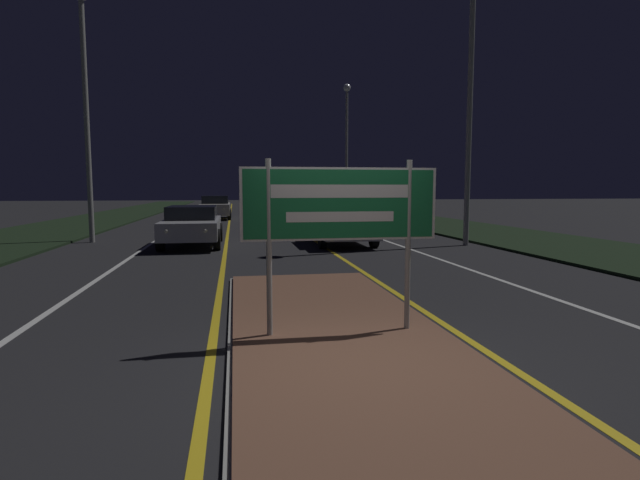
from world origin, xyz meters
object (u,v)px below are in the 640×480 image
(highway_sign, at_px, (340,210))
(car_receding_2, at_px, (327,204))
(car_receding_1, at_px, (304,210))
(car_receding_0, at_px, (340,223))
(streetlight_left_near, at_px, (85,81))
(car_approaching_0, at_px, (192,224))
(streetlight_right_far, at_px, (347,131))
(streetlight_right_near, at_px, (473,11))
(car_receding_3, at_px, (273,200))
(car_approaching_1, at_px, (215,207))

(highway_sign, xyz_separation_m, car_receding_2, (5.86, 32.37, -0.91))
(highway_sign, xyz_separation_m, car_receding_1, (2.66, 22.18, -0.93))
(highway_sign, relative_size, car_receding_0, 0.53)
(streetlight_left_near, height_order, car_approaching_0, streetlight_left_near)
(streetlight_right_far, distance_m, car_receding_1, 9.57)
(car_receding_0, xyz_separation_m, car_receding_1, (0.34, 11.27, 0.01))
(car_receding_1, bearing_deg, streetlight_right_far, 59.80)
(streetlight_right_far, bearing_deg, highway_sign, -102.92)
(streetlight_right_near, xyz_separation_m, streetlight_right_far, (0.24, 19.41, -1.68))
(car_receding_2, height_order, car_approaching_0, car_receding_2)
(streetlight_left_near, xyz_separation_m, streetlight_right_far, (13.03, 16.26, 0.36))
(car_receding_3, bearing_deg, highway_sign, -93.29)
(highway_sign, height_order, car_receding_3, highway_sign)
(car_approaching_1, bearing_deg, streetlight_right_far, 16.46)
(car_receding_1, relative_size, car_receding_2, 1.02)
(streetlight_right_far, bearing_deg, car_receding_2, 103.90)
(streetlight_left_near, relative_size, car_approaching_1, 1.83)
(car_approaching_1, bearing_deg, car_receding_3, 74.74)
(car_approaching_0, bearing_deg, car_approaching_1, 89.14)
(streetlight_left_near, height_order, car_receding_2, streetlight_left_near)
(car_approaching_0, bearing_deg, streetlight_left_near, 155.43)
(streetlight_right_far, distance_m, car_receding_2, 6.24)
(highway_sign, bearing_deg, streetlight_right_far, 77.08)
(streetlight_right_far, relative_size, car_receding_2, 2.24)
(car_receding_2, distance_m, car_receding_3, 13.03)
(highway_sign, height_order, car_approaching_0, highway_sign)
(car_receding_3, relative_size, car_approaching_0, 0.92)
(streetlight_left_near, xyz_separation_m, car_receding_2, (12.22, 19.54, -4.89))
(car_receding_0, bearing_deg, streetlight_right_far, 76.51)
(car_receding_1, bearing_deg, car_receding_3, 90.18)
(highway_sign, bearing_deg, car_receding_0, 78.03)
(streetlight_right_near, bearing_deg, car_receding_2, 91.45)
(car_approaching_1, bearing_deg, car_approaching_0, -90.86)
(car_receding_0, bearing_deg, car_approaching_1, 107.25)
(car_receding_3, bearing_deg, car_receding_2, -75.43)
(streetlight_right_near, bearing_deg, streetlight_left_near, 166.14)
(streetlight_left_near, relative_size, car_receding_0, 1.87)
(highway_sign, height_order, streetlight_left_near, streetlight_left_near)
(car_receding_2, bearing_deg, streetlight_right_far, -76.10)
(car_receding_2, height_order, car_approaching_1, car_approaching_1)
(highway_sign, height_order, car_approaching_1, highway_sign)
(streetlight_right_far, relative_size, car_receding_3, 2.27)
(car_approaching_1, bearing_deg, highway_sign, -84.61)
(highway_sign, relative_size, car_receding_1, 0.59)
(car_approaching_0, bearing_deg, streetlight_right_far, 62.35)
(car_approaching_0, relative_size, car_approaching_1, 0.92)
(streetlight_right_far, height_order, car_approaching_0, streetlight_right_far)
(car_receding_2, height_order, car_receding_3, car_receding_2)
(streetlight_right_far, height_order, car_receding_0, streetlight_right_far)
(car_receding_0, height_order, car_approaching_0, car_receding_0)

